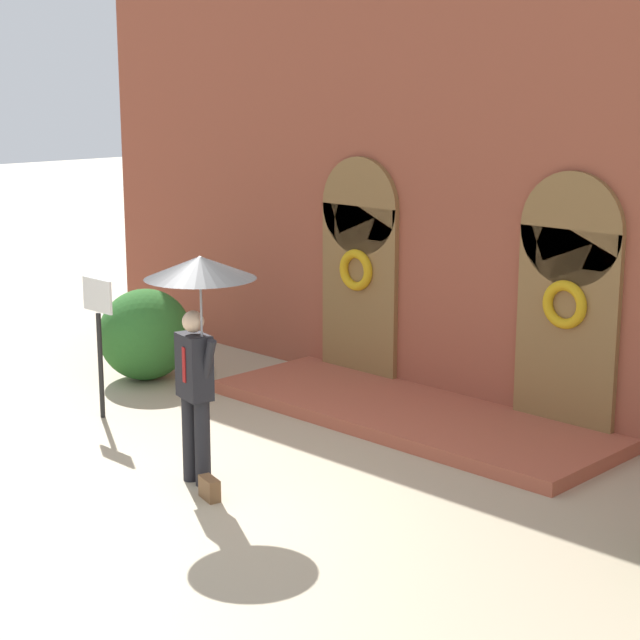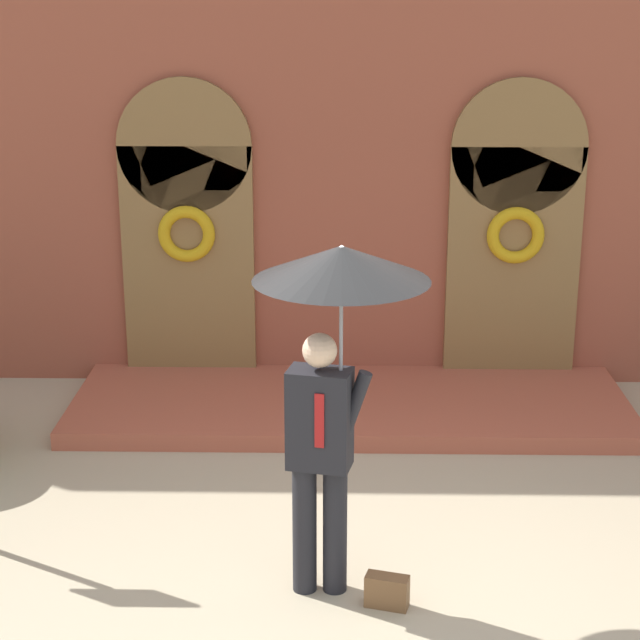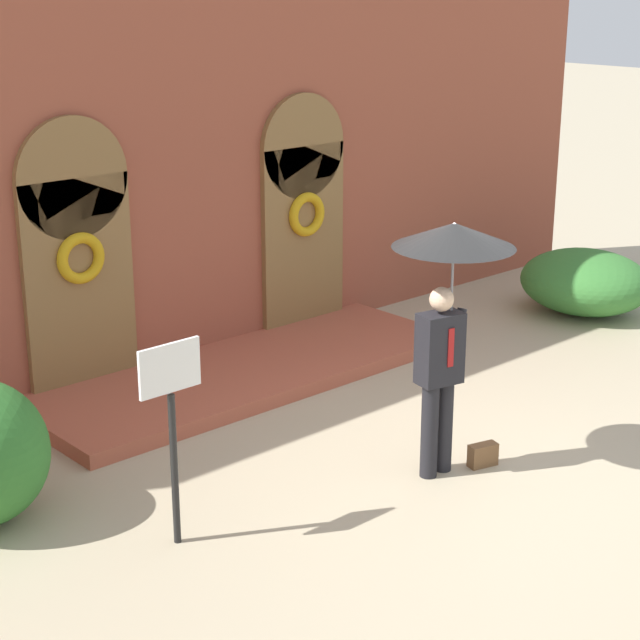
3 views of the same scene
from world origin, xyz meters
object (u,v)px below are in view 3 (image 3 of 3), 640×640
(shrub_right, at_px, (585,282))
(handbag, at_px, (483,455))
(sign_post, at_px, (172,411))
(person_with_umbrella, at_px, (450,273))

(shrub_right, bearing_deg, handbag, -155.47)
(shrub_right, bearing_deg, sign_post, -169.63)
(person_with_umbrella, bearing_deg, sign_post, 167.86)
(person_with_umbrella, height_order, shrub_right, person_with_umbrella)
(person_with_umbrella, distance_m, shrub_right, 5.67)
(person_with_umbrella, height_order, handbag, person_with_umbrella)
(person_with_umbrella, bearing_deg, shrub_right, 21.14)
(person_with_umbrella, distance_m, handbag, 1.85)
(sign_post, bearing_deg, person_with_umbrella, -12.14)
(sign_post, distance_m, shrub_right, 7.88)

